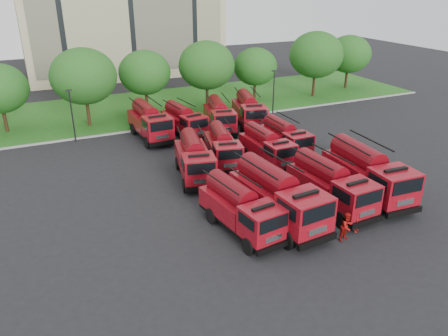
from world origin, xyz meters
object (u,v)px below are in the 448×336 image
object	(u,v)px
fire_truck_8	(150,122)
fire_truck_11	(249,110)
fire_truck_9	(184,120)
fire_truck_7	(285,137)
fire_truck_10	(219,116)
firefighter_5	(346,157)
firefighter_0	(356,231)
firefighter_2	(377,189)
fire_truck_0	(240,208)
fire_truck_3	(367,172)
fire_truck_2	(330,185)
fire_truck_5	(223,147)
fire_truck_1	(278,196)
fire_truck_4	(194,158)
firefighter_3	(342,180)
fire_truck_6	(267,146)

from	to	relation	value
fire_truck_8	fire_truck_11	bearing A→B (deg)	-5.46
fire_truck_9	fire_truck_11	xyz separation A→B (m)	(7.30, -0.04, 0.16)
fire_truck_7	fire_truck_9	distance (m)	10.63
fire_truck_8	fire_truck_10	world-z (taller)	fire_truck_8
fire_truck_9	firefighter_5	bearing A→B (deg)	-53.92
firefighter_0	firefighter_2	xyz separation A→B (m)	(5.43, 4.06, 0.00)
fire_truck_0	fire_truck_10	xyz separation A→B (m)	(6.83, 18.46, 0.00)
fire_truck_3	fire_truck_2	bearing A→B (deg)	-172.04
fire_truck_0	fire_truck_5	size ratio (longest dim) A/B	1.03
fire_truck_5	firefighter_5	size ratio (longest dim) A/B	3.94
fire_truck_1	firefighter_5	distance (m)	13.48
fire_truck_8	fire_truck_1	bearing A→B (deg)	-83.69
fire_truck_1	fire_truck_11	size ratio (longest dim) A/B	1.08
fire_truck_4	fire_truck_10	distance (m)	11.78
fire_truck_11	firefighter_2	size ratio (longest dim) A/B	3.96
fire_truck_10	fire_truck_1	bearing A→B (deg)	-89.86
fire_truck_1	fire_truck_2	xyz separation A→B (m)	(4.32, 0.22, -0.17)
fire_truck_9	fire_truck_7	bearing A→B (deg)	-59.05
fire_truck_5	firefighter_3	xyz separation A→B (m)	(7.10, -7.11, -1.48)
fire_truck_4	firefighter_3	bearing A→B (deg)	-15.91
firefighter_5	fire_truck_8	bearing A→B (deg)	-11.19
fire_truck_6	firefighter_0	world-z (taller)	fire_truck_6
fire_truck_6	fire_truck_4	bearing A→B (deg)	-179.22
fire_truck_8	fire_truck_10	distance (m)	7.22
fire_truck_5	fire_truck_8	distance (m)	9.58
fire_truck_0	fire_truck_2	size ratio (longest dim) A/B	0.95
fire_truck_4	fire_truck_6	bearing A→B (deg)	13.72
fire_truck_10	firefighter_2	distance (m)	18.38
fire_truck_7	fire_truck_10	xyz separation A→B (m)	(-2.77, 8.21, 0.10)
fire_truck_6	fire_truck_9	distance (m)	10.50
fire_truck_10	firefighter_5	size ratio (longest dim) A/B	4.12
fire_truck_4	firefighter_2	xyz separation A→B (m)	(11.69, -7.78, -1.59)
fire_truck_4	firefighter_3	world-z (taller)	fire_truck_4
fire_truck_9	firefighter_3	world-z (taller)	fire_truck_9
fire_truck_1	fire_truck_5	bearing A→B (deg)	80.34
fire_truck_8	firefighter_5	xyz separation A→B (m)	(14.38, -12.10, -1.67)
fire_truck_7	firefighter_0	world-z (taller)	fire_truck_7
fire_truck_2	fire_truck_5	bearing A→B (deg)	106.13
fire_truck_9	fire_truck_11	world-z (taller)	fire_truck_11
fire_truck_1	fire_truck_3	xyz separation A→B (m)	(7.73, 0.48, 0.00)
fire_truck_0	firefighter_0	world-z (taller)	fire_truck_0
fire_truck_11	fire_truck_3	bearing A→B (deg)	-74.42
fire_truck_10	fire_truck_11	bearing A→B (deg)	14.28
fire_truck_6	fire_truck_10	xyz separation A→B (m)	(-0.09, 9.61, 0.09)
fire_truck_5	fire_truck_7	world-z (taller)	fire_truck_5
fire_truck_3	firefighter_3	distance (m)	3.28
fire_truck_2	firefighter_0	world-z (taller)	fire_truck_2
fire_truck_8	firefighter_0	world-z (taller)	fire_truck_8
firefighter_3	fire_truck_11	bearing A→B (deg)	-106.18
fire_truck_4	firefighter_2	size ratio (longest dim) A/B	3.78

